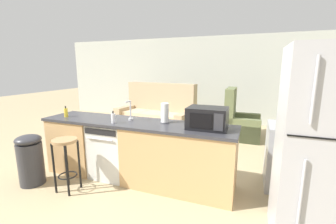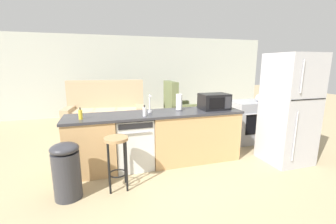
# 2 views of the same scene
# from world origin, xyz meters

# --- Properties ---
(ground_plane) EXTENTS (24.00, 24.00, 0.00)m
(ground_plane) POSITION_xyz_m (0.00, 0.00, 0.00)
(ground_plane) COLOR tan
(wall_back) EXTENTS (10.00, 0.06, 2.60)m
(wall_back) POSITION_xyz_m (0.30, 4.20, 1.30)
(wall_back) COLOR beige
(wall_back) RESTS_ON ground_plane
(kitchen_counter) EXTENTS (2.94, 0.66, 0.90)m
(kitchen_counter) POSITION_xyz_m (0.24, 0.00, 0.42)
(kitchen_counter) COLOR tan
(kitchen_counter) RESTS_ON ground_plane
(dishwasher) EXTENTS (0.58, 0.61, 0.84)m
(dishwasher) POSITION_xyz_m (-0.25, -0.00, 0.42)
(dishwasher) COLOR silver
(dishwasher) RESTS_ON ground_plane
(stove_range) EXTENTS (0.76, 0.68, 0.90)m
(stove_range) POSITION_xyz_m (2.35, 0.55, 0.45)
(stove_range) COLOR #A8AAB2
(stove_range) RESTS_ON ground_plane
(refrigerator) EXTENTS (0.72, 0.73, 1.87)m
(refrigerator) POSITION_xyz_m (2.35, -0.55, 0.94)
(refrigerator) COLOR #B7B7BC
(refrigerator) RESTS_ON ground_plane
(microwave) EXTENTS (0.50, 0.37, 0.28)m
(microwave) POSITION_xyz_m (1.21, -0.00, 1.04)
(microwave) COLOR black
(microwave) RESTS_ON kitchen_counter
(sink_faucet) EXTENTS (0.07, 0.18, 0.30)m
(sink_faucet) POSITION_xyz_m (0.05, 0.05, 1.03)
(sink_faucet) COLOR silver
(sink_faucet) RESTS_ON kitchen_counter
(paper_towel_roll) EXTENTS (0.14, 0.14, 0.28)m
(paper_towel_roll) POSITION_xyz_m (0.58, 0.10, 1.04)
(paper_towel_roll) COLOR #4C4C51
(paper_towel_roll) RESTS_ON kitchen_counter
(soap_bottle) EXTENTS (0.06, 0.06, 0.18)m
(soap_bottle) POSITION_xyz_m (-0.09, -0.18, 0.97)
(soap_bottle) COLOR silver
(soap_bottle) RESTS_ON kitchen_counter
(dish_soap_bottle) EXTENTS (0.06, 0.06, 0.18)m
(dish_soap_bottle) POSITION_xyz_m (-1.03, -0.11, 0.97)
(dish_soap_bottle) COLOR yellow
(dish_soap_bottle) RESTS_ON kitchen_counter
(kettle) EXTENTS (0.21, 0.17, 0.19)m
(kettle) POSITION_xyz_m (2.52, 0.42, 0.99)
(kettle) COLOR #B2B2B7
(kettle) RESTS_ON stove_range
(bar_stool) EXTENTS (0.32, 0.32, 0.74)m
(bar_stool) POSITION_xyz_m (-0.57, -0.63, 0.54)
(bar_stool) COLOR tan
(bar_stool) RESTS_ON ground_plane
(trash_bin) EXTENTS (0.35, 0.35, 0.74)m
(trash_bin) POSITION_xyz_m (-1.20, -0.67, 0.38)
(trash_bin) COLOR #333338
(trash_bin) RESTS_ON ground_plane
(couch) EXTENTS (2.11, 1.18, 1.27)m
(couch) POSITION_xyz_m (-0.61, 2.53, 0.39)
(couch) COLOR tan
(couch) RESTS_ON ground_plane
(armchair) EXTENTS (0.80, 0.85, 1.20)m
(armchair) POSITION_xyz_m (1.45, 2.70, 0.35)
(armchair) COLOR #667047
(armchair) RESTS_ON ground_plane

